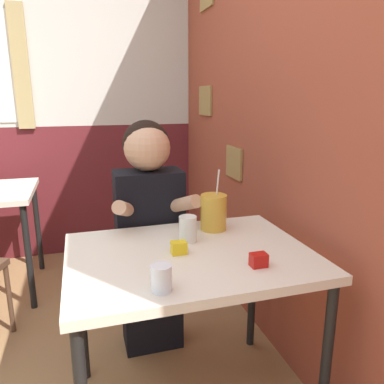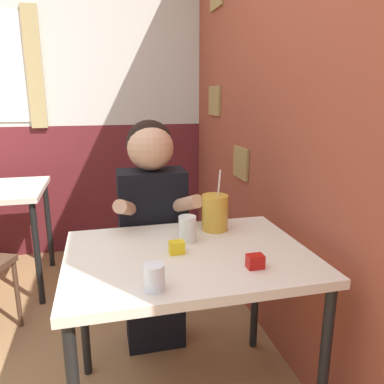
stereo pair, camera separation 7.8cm
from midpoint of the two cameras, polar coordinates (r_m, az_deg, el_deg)
The scene contains 9 objects.
brick_wall_right at distance 2.34m, azimuth 7.16°, elevation 14.61°, with size 0.08×4.26×2.70m.
back_wall at distance 3.32m, azimuth -23.83°, elevation 13.53°, with size 5.53×0.09×2.70m.
main_table at distance 1.54m, azimuth -1.73°, elevation -11.71°, with size 0.96×0.71×0.74m.
person_seated at distance 1.96m, azimuth -7.64°, elevation -5.56°, with size 0.42×0.42×1.23m.
cocktail_pitcher at distance 1.73m, azimuth 2.01°, elevation -3.09°, with size 0.12×0.12×0.28m.
glass_near_pitcher at distance 1.22m, azimuth -6.58°, elevation -12.93°, with size 0.07×0.07×0.09m.
glass_center at distance 1.60m, azimuth -2.05°, elevation -5.65°, with size 0.08×0.08×0.11m.
condiment_ketchup at distance 1.39m, azimuth 8.53°, elevation -10.23°, with size 0.06×0.04×0.05m.
condiment_mustard at distance 1.49m, azimuth -3.54°, elevation -8.48°, with size 0.06×0.04×0.05m.
Camera 1 is at (0.32, -1.00, 1.34)m, focal length 35.00 mm.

